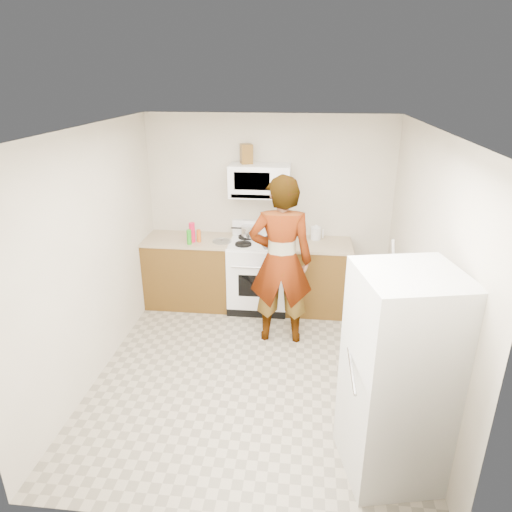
# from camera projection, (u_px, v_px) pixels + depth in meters

# --- Properties ---
(floor) EXTENTS (3.60, 3.60, 0.00)m
(floor) POSITION_uv_depth(u_px,v_px,m) (253.00, 371.00, 4.85)
(floor) COLOR gray
(floor) RESTS_ON ground
(back_wall) EXTENTS (3.20, 0.02, 2.50)m
(back_wall) POSITION_uv_depth(u_px,v_px,m) (269.00, 211.00, 6.04)
(back_wall) COLOR beige
(back_wall) RESTS_ON floor
(right_wall) EXTENTS (0.02, 3.60, 2.50)m
(right_wall) POSITION_uv_depth(u_px,v_px,m) (423.00, 270.00, 4.22)
(right_wall) COLOR beige
(right_wall) RESTS_ON floor
(cabinet_left) EXTENTS (1.12, 0.62, 0.90)m
(cabinet_left) POSITION_uv_depth(u_px,v_px,m) (190.00, 272.00, 6.16)
(cabinet_left) COLOR #553714
(cabinet_left) RESTS_ON floor
(counter_left) EXTENTS (1.14, 0.64, 0.03)m
(counter_left) POSITION_uv_depth(u_px,v_px,m) (188.00, 240.00, 5.99)
(counter_left) COLOR tan
(counter_left) RESTS_ON cabinet_left
(cabinet_right) EXTENTS (0.80, 0.62, 0.90)m
(cabinet_right) POSITION_uv_depth(u_px,v_px,m) (318.00, 278.00, 5.99)
(cabinet_right) COLOR #553714
(cabinet_right) RESTS_ON floor
(counter_right) EXTENTS (0.82, 0.64, 0.03)m
(counter_right) POSITION_uv_depth(u_px,v_px,m) (319.00, 245.00, 5.81)
(counter_right) COLOR tan
(counter_right) RESTS_ON cabinet_right
(gas_range) EXTENTS (0.76, 0.65, 1.13)m
(gas_range) POSITION_uv_depth(u_px,v_px,m) (259.00, 273.00, 6.05)
(gas_range) COLOR white
(gas_range) RESTS_ON floor
(microwave) EXTENTS (0.76, 0.38, 0.40)m
(microwave) POSITION_uv_depth(u_px,v_px,m) (260.00, 181.00, 5.72)
(microwave) COLOR white
(microwave) RESTS_ON back_wall
(person) EXTENTS (0.74, 0.51, 1.97)m
(person) POSITION_uv_depth(u_px,v_px,m) (281.00, 261.00, 5.11)
(person) COLOR tan
(person) RESTS_ON floor
(fridge) EXTENTS (0.83, 0.83, 1.70)m
(fridge) POSITION_uv_depth(u_px,v_px,m) (399.00, 378.00, 3.37)
(fridge) COLOR silver
(fridge) RESTS_ON floor
(kettle) EXTENTS (0.14, 0.14, 0.16)m
(kettle) POSITION_uv_depth(u_px,v_px,m) (316.00, 233.00, 5.93)
(kettle) COLOR silver
(kettle) RESTS_ON counter_right
(jug) EXTENTS (0.18, 0.18, 0.24)m
(jug) POSITION_uv_depth(u_px,v_px,m) (246.00, 154.00, 5.66)
(jug) COLOR brown
(jug) RESTS_ON microwave
(saucepan) EXTENTS (0.26, 0.26, 0.12)m
(saucepan) POSITION_uv_depth(u_px,v_px,m) (250.00, 231.00, 6.00)
(saucepan) COLOR silver
(saucepan) RESTS_ON gas_range
(tray) EXTENTS (0.29, 0.24, 0.05)m
(tray) POSITION_uv_depth(u_px,v_px,m) (273.00, 245.00, 5.70)
(tray) COLOR silver
(tray) RESTS_ON gas_range
(bottle_spray) EXTENTS (0.09, 0.09, 0.25)m
(bottle_spray) POSITION_uv_depth(u_px,v_px,m) (192.00, 232.00, 5.82)
(bottle_spray) COLOR red
(bottle_spray) RESTS_ON counter_left
(bottle_hot_sauce) EXTENTS (0.06, 0.06, 0.16)m
(bottle_hot_sauce) POSITION_uv_depth(u_px,v_px,m) (199.00, 236.00, 5.83)
(bottle_hot_sauce) COLOR #CF5817
(bottle_hot_sauce) RESTS_ON counter_left
(bottle_green_cap) EXTENTS (0.06, 0.06, 0.19)m
(bottle_green_cap) POSITION_uv_depth(u_px,v_px,m) (189.00, 237.00, 5.75)
(bottle_green_cap) COLOR #208B19
(bottle_green_cap) RESTS_ON counter_left
(pot_lid) EXTENTS (0.29, 0.29, 0.01)m
(pot_lid) POSITION_uv_depth(u_px,v_px,m) (222.00, 241.00, 5.87)
(pot_lid) COLOR white
(pot_lid) RESTS_ON counter_left
(broom) EXTENTS (0.23, 0.19, 1.29)m
(broom) POSITION_uv_depth(u_px,v_px,m) (395.00, 291.00, 5.17)
(broom) COLOR white
(broom) RESTS_ON floor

